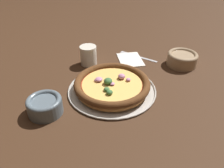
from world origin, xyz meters
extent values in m
plane|color=#3D2616|center=(0.00, 0.00, 0.00)|extent=(3.00, 3.00, 0.00)
cylinder|color=#B7B2A8|center=(0.00, 0.00, 0.00)|extent=(0.32, 0.32, 0.01)
torus|color=#B7B2A8|center=(0.00, 0.00, 0.01)|extent=(0.32, 0.32, 0.01)
cylinder|color=#BC7F42|center=(0.00, 0.00, 0.02)|extent=(0.26, 0.26, 0.02)
torus|color=#563319|center=(0.00, 0.00, 0.03)|extent=(0.28, 0.28, 0.03)
cylinder|color=#A32D19|center=(0.00, 0.00, 0.03)|extent=(0.23, 0.23, 0.00)
cylinder|color=#E5B75B|center=(0.00, 0.00, 0.03)|extent=(0.22, 0.22, 0.00)
ellipsoid|color=#C17FA3|center=(0.02, 0.05, 0.04)|extent=(0.04, 0.04, 0.01)
ellipsoid|color=#3D6B38|center=(-0.04, 0.02, 0.04)|extent=(0.02, 0.02, 0.01)
ellipsoid|color=#3D6B38|center=(0.00, 0.01, 0.04)|extent=(0.03, 0.03, 0.02)
ellipsoid|color=#3D6B38|center=(-0.06, 0.01, 0.04)|extent=(0.03, 0.03, 0.01)
ellipsoid|color=#C17FA3|center=(0.02, 0.06, 0.04)|extent=(0.02, 0.02, 0.01)
ellipsoid|color=#C17FA3|center=(-0.01, 0.00, 0.04)|extent=(0.02, 0.02, 0.01)
ellipsoid|color=#C17FA3|center=(0.03, -0.04, 0.04)|extent=(0.03, 0.03, 0.02)
ellipsoid|color=#C17FA3|center=(0.01, -0.06, 0.04)|extent=(0.02, 0.02, 0.01)
cylinder|color=slate|center=(-0.10, 0.22, 0.02)|extent=(0.11, 0.11, 0.05)
torus|color=slate|center=(-0.10, 0.22, 0.05)|extent=(0.11, 0.11, 0.02)
cylinder|color=#9E8466|center=(0.16, -0.32, 0.02)|extent=(0.13, 0.13, 0.05)
torus|color=#9E8466|center=(0.16, -0.32, 0.05)|extent=(0.13, 0.13, 0.02)
cylinder|color=silver|center=(0.21, 0.08, 0.04)|extent=(0.07, 0.07, 0.08)
cube|color=white|center=(0.23, -0.11, 0.00)|extent=(0.14, 0.11, 0.01)
cube|color=#B7B7BC|center=(0.24, -0.17, 0.00)|extent=(0.10, 0.12, 0.00)
cube|color=#B7B7BC|center=(0.30, -0.09, 0.00)|extent=(0.05, 0.05, 0.00)
camera|label=1|loc=(-0.65, 0.07, 0.47)|focal=35.00mm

